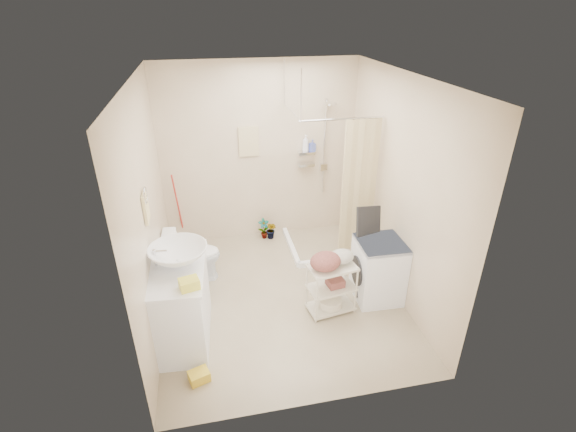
# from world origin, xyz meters

# --- Properties ---
(floor) EXTENTS (3.20, 3.20, 0.00)m
(floor) POSITION_xyz_m (0.00, 0.00, 0.00)
(floor) COLOR tan
(floor) RESTS_ON ground
(ceiling) EXTENTS (2.80, 3.20, 0.04)m
(ceiling) POSITION_xyz_m (0.00, 0.00, 2.60)
(ceiling) COLOR silver
(ceiling) RESTS_ON ground
(wall_back) EXTENTS (2.80, 0.04, 2.60)m
(wall_back) POSITION_xyz_m (0.00, 1.60, 1.30)
(wall_back) COLOR beige
(wall_back) RESTS_ON ground
(wall_front) EXTENTS (2.80, 0.04, 2.60)m
(wall_front) POSITION_xyz_m (0.00, -1.60, 1.30)
(wall_front) COLOR beige
(wall_front) RESTS_ON ground
(wall_left) EXTENTS (0.04, 3.20, 2.60)m
(wall_left) POSITION_xyz_m (-1.40, 0.00, 1.30)
(wall_left) COLOR beige
(wall_left) RESTS_ON ground
(wall_right) EXTENTS (0.04, 3.20, 2.60)m
(wall_right) POSITION_xyz_m (1.40, 0.00, 1.30)
(wall_right) COLOR beige
(wall_right) RESTS_ON ground
(vanity) EXTENTS (0.64, 1.06, 0.90)m
(vanity) POSITION_xyz_m (-1.16, -0.48, 0.45)
(vanity) COLOR silver
(vanity) RESTS_ON ground
(sink) EXTENTS (0.62, 0.62, 0.20)m
(sink) POSITION_xyz_m (-1.11, -0.43, 1.00)
(sink) COLOR white
(sink) RESTS_ON vanity
(counter_basket) EXTENTS (0.20, 0.18, 0.10)m
(counter_basket) POSITION_xyz_m (-1.01, -0.86, 0.95)
(counter_basket) COLOR yellow
(counter_basket) RESTS_ON vanity
(floor_basket) EXTENTS (0.32, 0.29, 0.15)m
(floor_basket) POSITION_xyz_m (-1.02, -1.12, 0.07)
(floor_basket) COLOR yellow
(floor_basket) RESTS_ON ground
(toilet) EXTENTS (0.70, 0.41, 0.70)m
(toilet) POSITION_xyz_m (-1.04, 0.60, 0.35)
(toilet) COLOR white
(toilet) RESTS_ON ground
(mop) EXTENTS (0.15, 0.15, 1.15)m
(mop) POSITION_xyz_m (-1.25, 1.51, 0.58)
(mop) COLOR red
(mop) RESTS_ON ground
(potted_plant_a) EXTENTS (0.19, 0.14, 0.32)m
(potted_plant_a) POSITION_xyz_m (0.01, 1.44, 0.16)
(potted_plant_a) COLOR brown
(potted_plant_a) RESTS_ON ground
(potted_plant_b) EXTENTS (0.20, 0.20, 0.29)m
(potted_plant_b) POSITION_xyz_m (0.12, 1.40, 0.14)
(potted_plant_b) COLOR #955D34
(potted_plant_b) RESTS_ON ground
(hanging_towel) EXTENTS (0.28, 0.03, 0.42)m
(hanging_towel) POSITION_xyz_m (-0.15, 1.58, 1.50)
(hanging_towel) COLOR beige
(hanging_towel) RESTS_ON wall_back
(towel_ring) EXTENTS (0.04, 0.22, 0.34)m
(towel_ring) POSITION_xyz_m (-1.38, -0.20, 1.47)
(towel_ring) COLOR beige
(towel_ring) RESTS_ON wall_left
(tp_holder) EXTENTS (0.08, 0.12, 0.14)m
(tp_holder) POSITION_xyz_m (-1.36, 0.05, 0.72)
(tp_holder) COLOR silver
(tp_holder) RESTS_ON wall_left
(shower) EXTENTS (1.10, 1.10, 2.10)m
(shower) POSITION_xyz_m (0.85, 1.05, 1.05)
(shower) COLOR white
(shower) RESTS_ON ground
(shampoo_bottle_a) EXTENTS (0.12, 0.12, 0.24)m
(shampoo_bottle_a) POSITION_xyz_m (0.66, 1.52, 1.44)
(shampoo_bottle_a) COLOR white
(shampoo_bottle_a) RESTS_ON shower
(shampoo_bottle_b) EXTENTS (0.10, 0.10, 0.17)m
(shampoo_bottle_b) POSITION_xyz_m (0.76, 1.52, 1.40)
(shampoo_bottle_b) COLOR #4B5BAD
(shampoo_bottle_b) RESTS_ON shower
(washing_machine) EXTENTS (0.54, 0.56, 0.77)m
(washing_machine) POSITION_xyz_m (1.14, -0.25, 0.39)
(washing_machine) COLOR white
(washing_machine) RESTS_ON ground
(laundry_rack) EXTENTS (0.57, 0.39, 0.73)m
(laundry_rack) POSITION_xyz_m (0.52, -0.38, 0.37)
(laundry_rack) COLOR beige
(laundry_rack) RESTS_ON ground
(ironing_board) EXTENTS (0.34, 0.16, 1.14)m
(ironing_board) POSITION_xyz_m (1.05, -0.10, 0.57)
(ironing_board) COLOR black
(ironing_board) RESTS_ON ground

